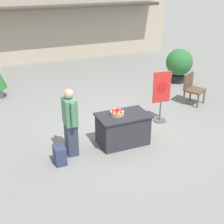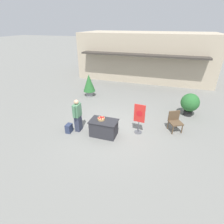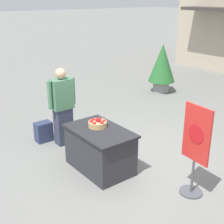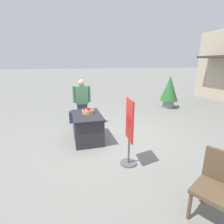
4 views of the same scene
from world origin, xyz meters
The scene contains 9 objects.
ground_plane centered at (0.00, 0.00, 0.00)m, with size 120.00×120.00×0.00m, color slate.
storefront_building centered at (0.08, 9.99, 1.97)m, with size 11.56×5.75×3.95m.
display_table centered at (-0.21, -0.59, 0.38)m, with size 1.25×0.79×0.76m.
apple_basket centered at (-0.34, -0.54, 0.82)m, with size 0.33×0.33×0.16m.
person_visitor centered at (-1.51, -0.59, 0.81)m, with size 0.26×0.61×1.60m.
backpack centered at (-1.87, -0.88, 0.21)m, with size 0.24×0.34×0.42m.
poster_board centered at (1.27, 0.10, 0.77)m, with size 0.51×0.36×1.45m.
patio_chair centered at (2.86, 0.84, 0.54)m, with size 0.75×0.75×0.97m.
potted_plant_far_left centered at (3.62, 2.71, 0.74)m, with size 0.99×0.99×1.27m.
Camera 1 is at (-3.08, -6.70, 3.94)m, focal length 50.00 mm.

